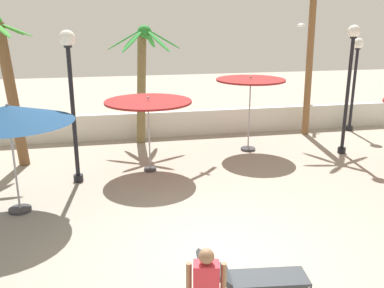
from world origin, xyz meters
The scene contains 13 objects.
ground_plane centered at (0.00, 0.00, 0.00)m, with size 56.00×56.00×0.00m, color #9E9384.
boundary_wall centered at (0.00, 9.15, 0.50)m, with size 25.20×0.30×1.00m, color silver.
patio_umbrella_2 centered at (2.78, 6.67, 2.36)m, with size 2.39×2.39×2.67m.
patio_umbrella_3 centered at (-4.40, 2.96, 2.44)m, with size 2.99×2.99×2.71m.
patio_umbrella_4 centered at (-0.92, 5.23, 2.11)m, with size 2.62×2.62×2.34m.
palm_tree_0 centered at (-5.10, 6.63, 2.93)m, with size 2.31×2.14×4.73m.
palm_tree_1 centered at (-0.78, 8.49, 2.75)m, with size 2.77×2.56×4.35m.
palm_tree_2 centered at (5.71, 8.30, 3.82)m, with size 2.63×2.43×6.16m.
lamp_post_0 centered at (-3.08, 4.74, 2.91)m, with size 0.44×0.44×4.29m.
lamp_post_1 centered at (7.89, 8.47, 2.59)m, with size 0.43×0.43×3.82m.
lamp_post_2 centered at (5.90, 5.67, 2.86)m, with size 0.41×0.41×4.38m.
lounge_chair_0 centered at (0.09, -1.43, 0.39)m, with size 1.93×0.76×0.84m.
seagull_1 centered at (6.53, 11.00, 4.27)m, with size 0.78×1.26×0.15m.
Camera 1 is at (-2.16, -7.36, 4.61)m, focal length 39.97 mm.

